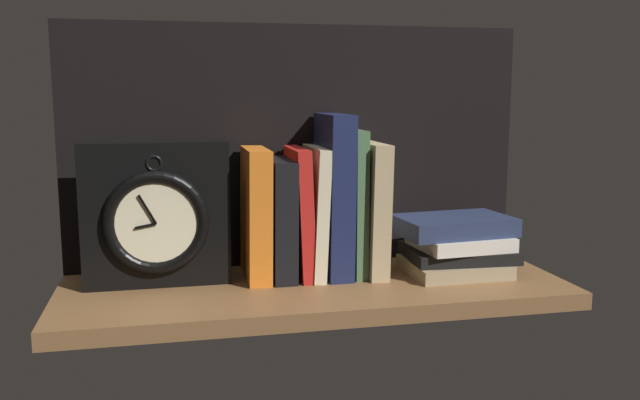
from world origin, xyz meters
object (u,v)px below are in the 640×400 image
(book_cream_twain, at_px, (314,211))
(book_green_romantic, at_px, (353,202))
(book_navy_bierce, at_px, (333,195))
(book_tan_shortstories, at_px, (369,207))
(book_red_requiem, at_px, (300,212))
(book_stack_side, at_px, (456,245))
(book_black_skeptic, at_px, (280,218))
(framed_clock, at_px, (156,216))
(book_orange_pandolfini, at_px, (256,214))

(book_cream_twain, relative_size, book_green_romantic, 0.88)
(book_navy_bierce, distance_m, book_tan_shortstories, 0.06)
(book_red_requiem, xyz_separation_m, book_stack_side, (0.25, -0.04, -0.06))
(book_navy_bierce, relative_size, book_stack_side, 1.34)
(book_black_skeptic, bearing_deg, book_navy_bierce, 0.00)
(framed_clock, distance_m, book_stack_side, 0.47)
(book_orange_pandolfini, relative_size, book_navy_bierce, 0.80)
(book_green_romantic, relative_size, book_tan_shortstories, 1.10)
(book_stack_side, bearing_deg, book_green_romantic, 166.60)
(book_green_romantic, height_order, book_tan_shortstories, book_green_romantic)
(book_green_romantic, height_order, framed_clock, book_green_romantic)
(book_cream_twain, height_order, framed_clock, framed_clock)
(book_navy_bierce, height_order, book_tan_shortstories, book_navy_bierce)
(book_orange_pandolfini, distance_m, book_tan_shortstories, 0.18)
(book_navy_bierce, height_order, book_stack_side, book_navy_bierce)
(book_black_skeptic, height_order, book_navy_bierce, book_navy_bierce)
(book_navy_bierce, relative_size, framed_clock, 1.18)
(book_green_romantic, xyz_separation_m, book_stack_side, (0.16, -0.04, -0.07))
(book_navy_bierce, xyz_separation_m, framed_clock, (-0.27, -0.01, -0.02))
(book_cream_twain, distance_m, book_tan_shortstories, 0.09)
(book_cream_twain, relative_size, framed_clock, 0.94)
(book_navy_bierce, xyz_separation_m, book_tan_shortstories, (0.06, 0.00, -0.02))
(book_navy_bierce, distance_m, book_green_romantic, 0.03)
(book_black_skeptic, distance_m, framed_clock, 0.19)
(book_red_requiem, height_order, book_green_romantic, book_green_romantic)
(book_orange_pandolfini, distance_m, book_cream_twain, 0.09)
(book_red_requiem, xyz_separation_m, book_green_romantic, (0.09, 0.00, 0.01))
(book_black_skeptic, relative_size, framed_clock, 0.86)
(book_orange_pandolfini, height_order, book_red_requiem, same)
(book_black_skeptic, bearing_deg, framed_clock, -176.34)
(book_red_requiem, distance_m, book_cream_twain, 0.02)
(book_green_romantic, xyz_separation_m, framed_clock, (-0.30, -0.01, -0.01))
(book_navy_bierce, bearing_deg, book_stack_side, -11.30)
(book_black_skeptic, bearing_deg, book_orange_pandolfini, 180.00)
(book_tan_shortstories, height_order, framed_clock, framed_clock)
(book_black_skeptic, height_order, book_stack_side, book_black_skeptic)
(book_black_skeptic, bearing_deg, book_cream_twain, 0.00)
(book_cream_twain, distance_m, book_green_romantic, 0.06)
(framed_clock, xyz_separation_m, book_stack_side, (0.47, -0.03, -0.06))
(book_orange_pandolfini, height_order, framed_clock, framed_clock)
(book_navy_bierce, bearing_deg, book_cream_twain, 180.00)
(book_orange_pandolfini, bearing_deg, book_green_romantic, 0.00)
(book_red_requiem, xyz_separation_m, book_navy_bierce, (0.05, 0.00, 0.03))
(book_orange_pandolfini, relative_size, book_stack_side, 1.07)
(book_black_skeptic, distance_m, book_stack_side, 0.29)
(book_cream_twain, relative_size, book_stack_side, 1.07)
(book_orange_pandolfini, height_order, book_green_romantic, book_green_romantic)
(book_cream_twain, relative_size, book_tan_shortstories, 0.97)
(book_green_romantic, height_order, book_stack_side, book_green_romantic)
(book_navy_bierce, bearing_deg, book_tan_shortstories, 0.00)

